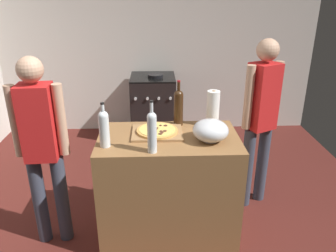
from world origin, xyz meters
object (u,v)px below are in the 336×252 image
Objects in this scene: paper_towel_roll at (213,108)px; person_in_stripes at (42,143)px; mixing_bowl at (211,130)px; wine_bottle_clear at (152,130)px; wine_bottle_green at (178,106)px; stove at (153,108)px; person_in_red at (261,115)px; wine_bottle_dark at (104,127)px; pizza at (157,130)px.

person_in_stripes is (-1.35, -0.28, -0.16)m from paper_towel_roll.
wine_bottle_clear is at bearing -158.88° from mixing_bowl.
wine_bottle_clear is 0.99× the size of wine_bottle_green.
person_in_stripes reaches higher than mixing_bowl.
stove is 1.93m from person_in_red.
paper_towel_roll is 0.78× the size of wine_bottle_green.
wine_bottle_dark is 0.69m from wine_bottle_green.
person_in_red is (0.94, 0.36, -0.02)m from pizza.
paper_towel_roll is at bearing 23.92° from wine_bottle_dark.
mixing_bowl is at bearing -19.44° from pizza.
wine_bottle_green is 0.24× the size of person_in_red.
pizza is at bearing -133.43° from wine_bottle_green.
person_in_red is at bearing 23.19° from wine_bottle_dark.
wine_bottle_green is (-0.29, 0.02, 0.02)m from paper_towel_roll.
mixing_bowl reaches higher than pizza.
paper_towel_roll is 0.19× the size of person_in_stripes.
paper_towel_roll reaches higher than mixing_bowl.
pizza is 0.97× the size of wine_bottle_dark.
person_in_stripes is at bearing -164.22° from wine_bottle_green.
person_in_stripes reaches higher than wine_bottle_green.
wine_bottle_dark is 0.22× the size of person_in_stripes.
mixing_bowl is 0.17× the size of person_in_stripes.
pizza is at bearing 82.98° from wine_bottle_clear.
person_in_red is at bearing -58.31° from stove.
paper_towel_roll is 0.90× the size of wine_bottle_dark.
mixing_bowl is 0.90× the size of paper_towel_roll.
person_in_red reaches higher than wine_bottle_green.
paper_towel_roll is at bearing 20.10° from pizza.
pizza is at bearing -159.90° from paper_towel_roll.
person_in_red reaches higher than mixing_bowl.
wine_bottle_dark is 0.36× the size of stove.
pizza is at bearing 7.09° from person_in_stripes.
wine_bottle_clear is at bearing -145.52° from person_in_red.
stove is at bearing 67.86° from person_in_stripes.
wine_bottle_clear is 2.35m from stove.
mixing_bowl is 0.48m from wine_bottle_clear.
wine_bottle_dark is at bearing -11.10° from person_in_stripes.
person_in_red is (0.98, 0.67, -0.15)m from wine_bottle_clear.
person_in_red is at bearing 14.49° from person_in_stripes.
wine_bottle_green is 1.89m from stove.
wine_bottle_clear is (-0.44, -0.17, 0.08)m from mixing_bowl.
person_in_red is at bearing 42.97° from mixing_bowl.
paper_towel_roll is 1.95m from stove.
wine_bottle_green reaches higher than wine_bottle_clear.
mixing_bowl is at bearing -78.06° from stove.
person_in_red reaches higher than stove.
person_in_red is (0.47, 0.19, -0.13)m from paper_towel_roll.
person_in_red is (1.33, 0.57, -0.14)m from wine_bottle_dark.
pizza is 0.86× the size of wine_bottle_clear.
wine_bottle_clear is at bearing -113.52° from wine_bottle_green.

